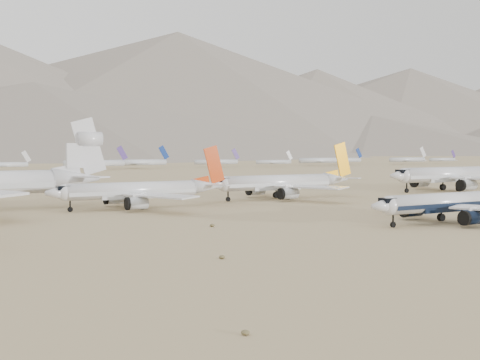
{
  "coord_description": "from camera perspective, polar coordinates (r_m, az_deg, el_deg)",
  "views": [
    {
      "loc": [
        -81.06,
        -83.71,
        14.45
      ],
      "look_at": [
        -10.06,
        39.4,
        7.0
      ],
      "focal_mm": 45.0,
      "sensor_mm": 36.0,
      "label": 1
    }
  ],
  "objects": [
    {
      "name": "ground",
      "position": [
        117.42,
        14.03,
        -4.16
      ],
      "size": [
        7000.0,
        7000.0,
        0.0
      ],
      "primitive_type": "plane",
      "color": "#947D56",
      "rests_on": "ground"
    },
    {
      "name": "main_airliner",
      "position": [
        125.01,
        19.59,
        -2.0
      ],
      "size": [
        40.45,
        39.51,
        14.27
      ],
      "color": "silver",
      "rests_on": "ground"
    },
    {
      "name": "row2_navy_widebody",
      "position": [
        219.1,
        19.5,
        0.47
      ],
      "size": [
        54.76,
        53.55,
        19.48
      ],
      "color": "silver",
      "rests_on": "ground"
    },
    {
      "name": "row2_gold_tail",
      "position": [
        173.43,
        4.15,
        -0.26
      ],
      "size": [
        46.33,
        45.31,
        16.5
      ],
      "color": "silver",
      "rests_on": "ground"
    },
    {
      "name": "row2_orange_tail",
      "position": [
        147.02,
        -9.43,
        -1.0
      ],
      "size": [
        42.96,
        42.03,
        15.32
      ],
      "color": "silver",
      "rests_on": "ground"
    },
    {
      "name": "distant_storage_row",
      "position": [
        430.32,
        -10.08,
        1.61
      ],
      "size": [
        660.78,
        60.19,
        14.99
      ],
      "color": "silver",
      "rests_on": "ground"
    },
    {
      "name": "foothills",
      "position": [
        1331.65,
        -2.81,
        5.26
      ],
      "size": [
        4637.5,
        1395.0,
        155.0
      ],
      "color": "slate",
      "rests_on": "ground"
    }
  ]
}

